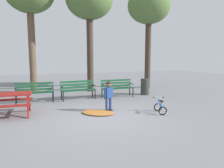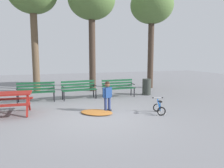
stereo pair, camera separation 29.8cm
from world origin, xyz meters
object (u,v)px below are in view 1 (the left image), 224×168
object	(u,v)px
park_bench_right	(117,87)
child_standing	(108,94)
kids_bicycle	(160,108)
park_bench_left	(78,88)
park_bench_far_left	(35,91)
trash_bin	(145,87)
picnic_table	(3,99)

from	to	relation	value
park_bench_right	child_standing	bearing A→B (deg)	-119.06
park_bench_right	kids_bicycle	bearing A→B (deg)	-85.50
child_standing	park_bench_left	bearing A→B (deg)	102.08
park_bench_far_left	kids_bicycle	bearing A→B (deg)	-40.70
park_bench_right	kids_bicycle	world-z (taller)	park_bench_right
park_bench_far_left	trash_bin	distance (m)	5.40
park_bench_left	kids_bicycle	xyz separation A→B (m)	(2.17, -3.48, -0.31)
trash_bin	child_standing	bearing A→B (deg)	-139.82
park_bench_left	kids_bicycle	bearing A→B (deg)	-58.09
park_bench_left	park_bench_right	distance (m)	1.91
picnic_table	trash_bin	distance (m)	6.68
park_bench_left	child_standing	bearing A→B (deg)	-77.92
park_bench_right	picnic_table	bearing A→B (deg)	-160.04
child_standing	trash_bin	distance (m)	3.87
kids_bicycle	park_bench_right	bearing A→B (deg)	94.50
park_bench_right	trash_bin	size ratio (longest dim) A/B	1.95
park_bench_far_left	kids_bicycle	distance (m)	5.36
child_standing	trash_bin	world-z (taller)	child_standing
park_bench_left	child_standing	world-z (taller)	child_standing
child_standing	kids_bicycle	bearing A→B (deg)	-28.86
child_standing	kids_bicycle	distance (m)	1.89
picnic_table	park_bench_right	distance (m)	5.14
park_bench_right	park_bench_left	bearing A→B (deg)	175.17
picnic_table	park_bench_far_left	xyz separation A→B (m)	(1.04, 1.92, -0.08)
child_standing	kids_bicycle	xyz separation A→B (m)	(1.61, -0.89, -0.45)
child_standing	trash_bin	size ratio (longest dim) A/B	1.33
park_bench_left	child_standing	size ratio (longest dim) A/B	1.48
trash_bin	park_bench_far_left	bearing A→B (deg)	178.85
kids_bicycle	park_bench_left	bearing A→B (deg)	121.91
park_bench_far_left	child_standing	world-z (taller)	child_standing
park_bench_left	trash_bin	bearing A→B (deg)	-1.64
picnic_table	kids_bicycle	xyz separation A→B (m)	(5.09, -1.56, -0.39)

